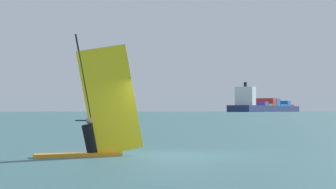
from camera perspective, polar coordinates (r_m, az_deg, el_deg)
name	(u,v)px	position (r m, az deg, el deg)	size (l,w,h in m)	color
ground_plane	(172,156)	(18.18, 0.39, -6.25)	(4000.00, 4000.00, 0.00)	#386066
windsurfer	(95,124)	(17.96, -7.41, -3.03)	(3.25, 1.94, 3.92)	orange
cargo_ship	(266,106)	(785.22, 9.94, -1.21)	(102.39, 202.85, 37.87)	navy
distant_headland	(301,102)	(1357.84, 13.46, -0.75)	(1031.01, 209.55, 44.70)	#60665B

